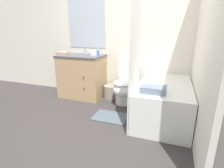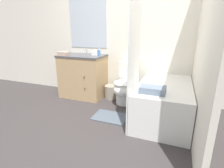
# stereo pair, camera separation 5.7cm
# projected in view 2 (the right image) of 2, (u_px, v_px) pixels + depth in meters

# --- Properties ---
(ground_plane) EXTENTS (14.00, 14.00, 0.00)m
(ground_plane) POSITION_uv_depth(u_px,v_px,m) (89.00, 136.00, 2.25)
(ground_plane) COLOR #383333
(wall_back) EXTENTS (8.00, 0.06, 2.50)m
(wall_back) POSITION_uv_depth(u_px,v_px,m) (126.00, 33.00, 3.28)
(wall_back) COLOR silver
(wall_back) RESTS_ON ground_plane
(wall_right) EXTENTS (0.05, 2.54, 2.50)m
(wall_right) POSITION_uv_depth(u_px,v_px,m) (205.00, 35.00, 2.15)
(wall_right) COLOR silver
(wall_right) RESTS_ON ground_plane
(vanity_cabinet) EXTENTS (0.87, 0.60, 0.84)m
(vanity_cabinet) POSITION_uv_depth(u_px,v_px,m) (83.00, 75.00, 3.51)
(vanity_cabinet) COLOR tan
(vanity_cabinet) RESTS_ON ground_plane
(sink_faucet) EXTENTS (0.14, 0.12, 0.12)m
(sink_faucet) POSITION_uv_depth(u_px,v_px,m) (87.00, 52.00, 3.56)
(sink_faucet) COLOR silver
(sink_faucet) RESTS_ON vanity_cabinet
(toilet) EXTENTS (0.37, 0.63, 0.75)m
(toilet) POSITION_uv_depth(u_px,v_px,m) (125.00, 86.00, 3.18)
(toilet) COLOR white
(toilet) RESTS_ON ground_plane
(bathtub) EXTENTS (0.75, 1.36, 0.55)m
(bathtub) POSITION_uv_depth(u_px,v_px,m) (164.00, 101.00, 2.65)
(bathtub) COLOR white
(bathtub) RESTS_ON ground_plane
(shower_curtain) EXTENTS (0.02, 0.58, 1.89)m
(shower_curtain) POSITION_uv_depth(u_px,v_px,m) (134.00, 59.00, 2.23)
(shower_curtain) COLOR white
(shower_curtain) RESTS_ON ground_plane
(wastebasket) EXTENTS (0.25, 0.25, 0.26)m
(wastebasket) POSITION_uv_depth(u_px,v_px,m) (111.00, 92.00, 3.47)
(wastebasket) COLOR gray
(wastebasket) RESTS_ON ground_plane
(tissue_box) EXTENTS (0.13, 0.12, 0.11)m
(tissue_box) POSITION_uv_depth(u_px,v_px,m) (96.00, 53.00, 3.35)
(tissue_box) COLOR white
(tissue_box) RESTS_ON vanity_cabinet
(soap_dispenser) EXTENTS (0.06, 0.06, 0.13)m
(soap_dispenser) POSITION_uv_depth(u_px,v_px,m) (99.00, 52.00, 3.29)
(soap_dispenser) COLOR #4C7AB2
(soap_dispenser) RESTS_ON vanity_cabinet
(hand_towel_folded) EXTENTS (0.21, 0.14, 0.07)m
(hand_towel_folded) POSITION_uv_depth(u_px,v_px,m) (64.00, 54.00, 3.31)
(hand_towel_folded) COLOR tan
(hand_towel_folded) RESTS_ON vanity_cabinet
(bath_towel_folded) EXTENTS (0.32, 0.22, 0.08)m
(bath_towel_folded) POSITION_uv_depth(u_px,v_px,m) (153.00, 90.00, 2.20)
(bath_towel_folded) COLOR slate
(bath_towel_folded) RESTS_ON bathtub
(bath_mat) EXTENTS (0.53, 0.38, 0.02)m
(bath_mat) POSITION_uv_depth(u_px,v_px,m) (110.00, 117.00, 2.73)
(bath_mat) COLOR #4C5660
(bath_mat) RESTS_ON ground_plane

